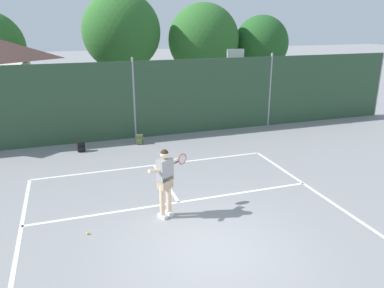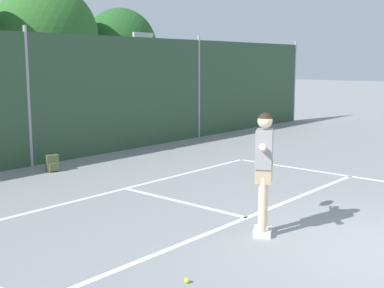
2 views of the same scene
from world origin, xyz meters
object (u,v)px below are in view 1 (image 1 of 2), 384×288
Objects in this scene: basketball_hoop at (235,75)px; tennis_ball at (87,233)px; tennis_player at (165,177)px; backpack_olive at (139,140)px; backpack_black at (81,147)px.

basketball_hoop is 53.79× the size of tennis_ball.
tennis_player is 6.32m from backpack_olive.
basketball_hoop is 6.26m from backpack_olive.
basketball_hoop is 10.54m from tennis_player.
basketball_hoop reaches higher than tennis_ball.
tennis_ball is 6.30m from backpack_black.
tennis_player is 6.36m from backpack_black.
backpack_black is (-7.69, -2.65, -2.12)m from basketball_hoop.
basketball_hoop is at bearing 48.55° from tennis_ball.
tennis_player is at bearing -94.69° from backpack_olive.
tennis_ball is (-2.03, -0.26, -1.08)m from tennis_player.
tennis_player is at bearing -73.16° from backpack_black.
tennis_player reaches higher than backpack_olive.
tennis_player is 4.01× the size of backpack_olive.
backpack_black is 2.34m from backpack_olive.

